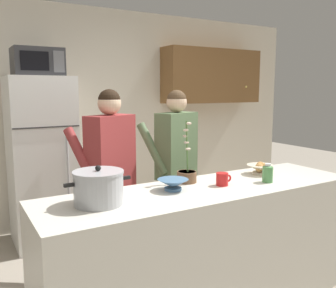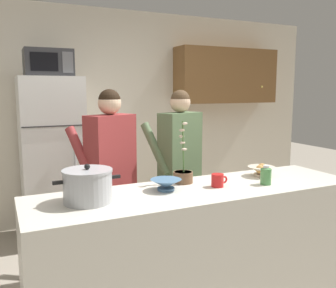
{
  "view_description": "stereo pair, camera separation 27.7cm",
  "coord_description": "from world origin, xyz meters",
  "px_view_note": "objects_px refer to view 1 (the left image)",
  "views": [
    {
      "loc": [
        -1.54,
        -2.08,
        1.63
      ],
      "look_at": [
        0.0,
        0.55,
        1.17
      ],
      "focal_mm": 38.99,
      "sensor_mm": 36.0,
      "label": 1
    },
    {
      "loc": [
        -1.29,
        -2.21,
        1.63
      ],
      "look_at": [
        0.0,
        0.55,
        1.17
      ],
      "focal_mm": 38.99,
      "sensor_mm": 36.0,
      "label": 2
    }
  ],
  "objects_px": {
    "cooking_pot": "(99,188)",
    "empty_bowl": "(173,184)",
    "coffee_mug": "(222,179)",
    "bread_bowl": "(260,168)",
    "microwave": "(38,62)",
    "bottle_near_edge": "(268,173)",
    "person_near_pot": "(110,164)",
    "potted_orchid": "(187,173)",
    "refrigerator": "(42,161)",
    "person_by_sink": "(176,155)"
  },
  "relations": [
    {
      "from": "cooking_pot",
      "to": "empty_bowl",
      "type": "xyz_separation_m",
      "value": [
        0.56,
        0.04,
        -0.06
      ]
    },
    {
      "from": "coffee_mug",
      "to": "bread_bowl",
      "type": "relative_size",
      "value": 0.59
    },
    {
      "from": "microwave",
      "to": "empty_bowl",
      "type": "relative_size",
      "value": 2.17
    },
    {
      "from": "empty_bowl",
      "to": "bread_bowl",
      "type": "bearing_deg",
      "value": 3.4
    },
    {
      "from": "cooking_pot",
      "to": "bottle_near_edge",
      "type": "bearing_deg",
      "value": -5.73
    },
    {
      "from": "person_near_pot",
      "to": "bread_bowl",
      "type": "height_order",
      "value": "person_near_pot"
    },
    {
      "from": "potted_orchid",
      "to": "cooking_pot",
      "type": "bearing_deg",
      "value": -166.94
    },
    {
      "from": "refrigerator",
      "to": "bread_bowl",
      "type": "xyz_separation_m",
      "value": [
        1.43,
        -1.73,
        0.09
      ]
    },
    {
      "from": "empty_bowl",
      "to": "bottle_near_edge",
      "type": "xyz_separation_m",
      "value": [
        0.75,
        -0.17,
        0.03
      ]
    },
    {
      "from": "coffee_mug",
      "to": "bottle_near_edge",
      "type": "relative_size",
      "value": 0.9
    },
    {
      "from": "bottle_near_edge",
      "to": "potted_orchid",
      "type": "distance_m",
      "value": 0.62
    },
    {
      "from": "person_near_pot",
      "to": "potted_orchid",
      "type": "height_order",
      "value": "person_near_pot"
    },
    {
      "from": "bread_bowl",
      "to": "bottle_near_edge",
      "type": "relative_size",
      "value": 1.53
    },
    {
      "from": "microwave",
      "to": "bottle_near_edge",
      "type": "relative_size",
      "value": 3.29
    },
    {
      "from": "person_near_pot",
      "to": "cooking_pot",
      "type": "xyz_separation_m",
      "value": [
        -0.35,
        -0.7,
        0.01
      ]
    },
    {
      "from": "bread_bowl",
      "to": "potted_orchid",
      "type": "relative_size",
      "value": 0.47
    },
    {
      "from": "bread_bowl",
      "to": "potted_orchid",
      "type": "bearing_deg",
      "value": 172.72
    },
    {
      "from": "cooking_pot",
      "to": "bread_bowl",
      "type": "bearing_deg",
      "value": 3.59
    },
    {
      "from": "potted_orchid",
      "to": "refrigerator",
      "type": "bearing_deg",
      "value": 114.26
    },
    {
      "from": "microwave",
      "to": "bottle_near_edge",
      "type": "height_order",
      "value": "microwave"
    },
    {
      "from": "bread_bowl",
      "to": "microwave",
      "type": "bearing_deg",
      "value": 129.76
    },
    {
      "from": "person_by_sink",
      "to": "bread_bowl",
      "type": "bearing_deg",
      "value": -61.23
    },
    {
      "from": "refrigerator",
      "to": "bottle_near_edge",
      "type": "distance_m",
      "value": 2.34
    },
    {
      "from": "refrigerator",
      "to": "potted_orchid",
      "type": "relative_size",
      "value": 3.72
    },
    {
      "from": "microwave",
      "to": "refrigerator",
      "type": "bearing_deg",
      "value": 90.07
    },
    {
      "from": "person_near_pot",
      "to": "coffee_mug",
      "type": "height_order",
      "value": "person_near_pot"
    },
    {
      "from": "bottle_near_edge",
      "to": "person_by_sink",
      "type": "bearing_deg",
      "value": 104.93
    },
    {
      "from": "person_by_sink",
      "to": "cooking_pot",
      "type": "relative_size",
      "value": 3.82
    },
    {
      "from": "microwave",
      "to": "coffee_mug",
      "type": "relative_size",
      "value": 3.66
    },
    {
      "from": "microwave",
      "to": "bread_bowl",
      "type": "distance_m",
      "value": 2.41
    },
    {
      "from": "coffee_mug",
      "to": "potted_orchid",
      "type": "relative_size",
      "value": 0.28
    },
    {
      "from": "person_near_pot",
      "to": "bottle_near_edge",
      "type": "bearing_deg",
      "value": -40.99
    },
    {
      "from": "coffee_mug",
      "to": "empty_bowl",
      "type": "bearing_deg",
      "value": 169.36
    },
    {
      "from": "person_near_pot",
      "to": "person_by_sink",
      "type": "xyz_separation_m",
      "value": [
        0.71,
        0.11,
        -0.01
      ]
    },
    {
      "from": "person_by_sink",
      "to": "potted_orchid",
      "type": "distance_m",
      "value": 0.69
    },
    {
      "from": "empty_bowl",
      "to": "person_by_sink",
      "type": "bearing_deg",
      "value": 57.26
    },
    {
      "from": "empty_bowl",
      "to": "cooking_pot",
      "type": "bearing_deg",
      "value": -176.11
    },
    {
      "from": "refrigerator",
      "to": "person_by_sink",
      "type": "distance_m",
      "value": 1.45
    },
    {
      "from": "coffee_mug",
      "to": "bread_bowl",
      "type": "bearing_deg",
      "value": 13.91
    },
    {
      "from": "coffee_mug",
      "to": "empty_bowl",
      "type": "height_order",
      "value": "coffee_mug"
    },
    {
      "from": "cooking_pot",
      "to": "coffee_mug",
      "type": "bearing_deg",
      "value": -2.07
    },
    {
      "from": "person_near_pot",
      "to": "person_by_sink",
      "type": "distance_m",
      "value": 0.72
    },
    {
      "from": "person_near_pot",
      "to": "empty_bowl",
      "type": "height_order",
      "value": "person_near_pot"
    },
    {
      "from": "person_by_sink",
      "to": "bottle_near_edge",
      "type": "relative_size",
      "value": 11.13
    },
    {
      "from": "bottle_near_edge",
      "to": "microwave",
      "type": "bearing_deg",
      "value": 123.51
    },
    {
      "from": "empty_bowl",
      "to": "refrigerator",
      "type": "bearing_deg",
      "value": 106.64
    },
    {
      "from": "empty_bowl",
      "to": "bottle_near_edge",
      "type": "relative_size",
      "value": 1.52
    },
    {
      "from": "empty_bowl",
      "to": "person_near_pot",
      "type": "bearing_deg",
      "value": 107.67
    },
    {
      "from": "refrigerator",
      "to": "empty_bowl",
      "type": "height_order",
      "value": "refrigerator"
    },
    {
      "from": "microwave",
      "to": "bottle_near_edge",
      "type": "xyz_separation_m",
      "value": [
        1.28,
        -1.93,
        -0.91
      ]
    }
  ]
}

